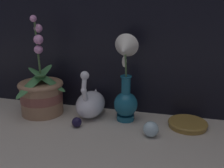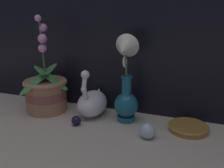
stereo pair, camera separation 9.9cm
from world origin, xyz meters
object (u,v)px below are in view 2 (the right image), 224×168
swan_figurine (93,102)px  glass_sphere (148,131)px  amber_dish (188,127)px  orchid_potted_plant (46,91)px  blue_vase (126,86)px

swan_figurine → glass_sphere: swan_figurine is taller
swan_figurine → amber_dish: 0.39m
orchid_potted_plant → amber_dish: size_ratio=2.76×
blue_vase → amber_dish: bearing=1.9°
orchid_potted_plant → blue_vase: 0.36m
swan_figurine → orchid_potted_plant: bearing=-174.1°
blue_vase → glass_sphere: bearing=-41.8°
swan_figurine → blue_vase: 0.17m
orchid_potted_plant → swan_figurine: bearing=5.9°
orchid_potted_plant → amber_dish: 0.61m
orchid_potted_plant → amber_dish: bearing=1.6°
amber_dish → glass_sphere: bearing=-139.3°
orchid_potted_plant → glass_sphere: bearing=-11.2°
swan_figurine → glass_sphere: (0.26, -0.12, -0.03)m
swan_figurine → blue_vase: bearing=-5.0°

